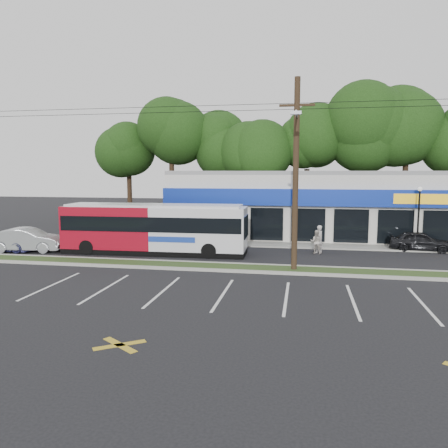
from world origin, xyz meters
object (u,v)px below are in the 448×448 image
car_silver (27,240)px  car_blue (4,242)px  lamp_post (419,211)px  metrobus (154,228)px  pedestrian_b (316,242)px  car_dark (420,241)px  utility_pole (292,168)px  pedestrian_a (319,239)px

car_silver → car_blue: size_ratio=1.12×
car_silver → car_blue: bearing=85.2°
lamp_post → car_blue: bearing=-168.9°
metrobus → pedestrian_b: bearing=8.6°
car_blue → car_dark: bearing=-82.1°
car_blue → lamp_post: bearing=-81.4°
utility_pole → car_dark: utility_pole is taller
car_dark → metrobus: bearing=111.0°
utility_pole → metrobus: 10.18m
car_dark → car_silver: (-25.53, -4.89, 0.12)m
metrobus → pedestrian_b: 10.44m
utility_pole → lamp_post: 11.67m
car_blue → pedestrian_b: size_ratio=2.77×
car_dark → utility_pole: bearing=140.2°
car_dark → car_blue: 27.62m
utility_pole → car_dark: bearing=42.4°
lamp_post → metrobus: lamp_post is taller
utility_pole → metrobus: utility_pole is taller
car_silver → pedestrian_b: size_ratio=3.10×
lamp_post → pedestrian_b: lamp_post is taller
metrobus → car_dark: bearing=11.7°
utility_pole → car_blue: bearing=172.2°
lamp_post → car_blue: 27.63m
utility_pole → lamp_post: (8.17, 7.87, -2.74)m
pedestrian_a → car_blue: bearing=-31.4°
car_silver → pedestrian_a: pedestrian_a is taller
utility_pole → lamp_post: utility_pole is taller
metrobus → car_blue: (-10.10, -1.00, -1.07)m
car_blue → pedestrian_b: (20.33, 2.82, 0.15)m
utility_pole → pedestrian_a: size_ratio=27.77×
car_silver → pedestrian_a: (18.86, 2.98, 0.12)m
metrobus → car_silver: (-8.46, -0.89, -0.90)m
lamp_post → car_silver: (-25.41, -5.19, -1.89)m
car_dark → car_blue: bearing=108.3°
utility_pole → car_silver: bearing=171.2°
car_silver → metrobus: bearing=-92.5°
car_silver → pedestrian_a: size_ratio=2.64×
car_silver → pedestrian_a: bearing=-89.5°
lamp_post → car_silver: size_ratio=0.89×
metrobus → pedestrian_a: size_ratio=6.60×
car_dark → pedestrian_b: bearing=115.5°
car_dark → car_blue: car_dark is taller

